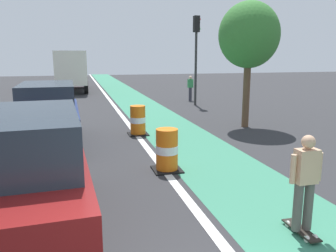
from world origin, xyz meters
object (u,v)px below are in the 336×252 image
at_px(traffic_light_corner, 196,45).
at_px(pedestrian_crossing, 190,87).
at_px(parked_suv_second, 49,115).
at_px(street_tree_sidewalk, 249,36).
at_px(delivery_truck_down_block, 72,68).
at_px(skateboarder_on_lane, 305,182).
at_px(traffic_barrel_mid, 138,121).
at_px(traffic_barrel_front, 167,150).
at_px(parked_suv_nearest, 28,173).

bearing_deg(traffic_light_corner, pedestrian_crossing, 80.23).
xyz_separation_m(parked_suv_second, street_tree_sidewalk, (7.59, 1.14, 2.63)).
bearing_deg(parked_suv_second, delivery_truck_down_block, 87.88).
height_order(skateboarder_on_lane, traffic_barrel_mid, skateboarder_on_lane).
bearing_deg(traffic_barrel_mid, traffic_barrel_front, -89.91).
height_order(skateboarder_on_lane, parked_suv_nearest, parked_suv_nearest).
distance_m(skateboarder_on_lane, parked_suv_nearest, 4.49).
xyz_separation_m(delivery_truck_down_block, pedestrian_crossing, (7.38, -8.28, -0.98)).
bearing_deg(delivery_truck_down_block, street_tree_sidewalk, -67.46).
distance_m(parked_suv_nearest, traffic_barrel_mid, 7.32).
xyz_separation_m(parked_suv_nearest, traffic_barrel_front, (2.99, 2.46, -0.50)).
height_order(traffic_barrel_mid, delivery_truck_down_block, delivery_truck_down_block).
bearing_deg(parked_suv_nearest, skateboarder_on_lane, -15.84).
bearing_deg(parked_suv_nearest, parked_suv_second, 90.72).
distance_m(skateboarder_on_lane, traffic_light_corner, 15.25).
height_order(traffic_barrel_front, delivery_truck_down_block, delivery_truck_down_block).
bearing_deg(street_tree_sidewalk, pedestrian_crossing, 87.01).
relative_size(skateboarder_on_lane, traffic_light_corner, 0.33).
bearing_deg(skateboarder_on_lane, traffic_light_corner, 77.29).
bearing_deg(street_tree_sidewalk, traffic_light_corner, 89.06).
xyz_separation_m(traffic_barrel_mid, street_tree_sidewalk, (4.54, 0.28, 3.14)).
height_order(delivery_truck_down_block, street_tree_sidewalk, street_tree_sidewalk).
bearing_deg(delivery_truck_down_block, parked_suv_nearest, -91.42).
height_order(parked_suv_nearest, traffic_barrel_front, parked_suv_nearest).
relative_size(parked_suv_nearest, parked_suv_second, 1.01).
relative_size(traffic_barrel_front, traffic_light_corner, 0.21).
distance_m(traffic_barrel_front, street_tree_sidewalk, 7.11).
bearing_deg(traffic_barrel_front, skateboarder_on_lane, -70.10).
bearing_deg(parked_suv_nearest, pedestrian_crossing, 62.62).
relative_size(traffic_barrel_mid, delivery_truck_down_block, 0.14).
xyz_separation_m(traffic_barrel_mid, traffic_light_corner, (4.65, 6.76, 2.97)).
relative_size(parked_suv_nearest, delivery_truck_down_block, 0.61).
relative_size(traffic_barrel_front, traffic_barrel_mid, 1.00).
bearing_deg(parked_suv_nearest, delivery_truck_down_block, 88.58).
height_order(skateboarder_on_lane, parked_suv_second, parked_suv_second).
distance_m(traffic_barrel_mid, traffic_light_corner, 8.73).
bearing_deg(pedestrian_crossing, parked_suv_nearest, -117.38).
distance_m(traffic_barrel_mid, delivery_truck_down_block, 17.21).
bearing_deg(skateboarder_on_lane, pedestrian_crossing, 77.63).
distance_m(skateboarder_on_lane, pedestrian_crossing, 17.00).
relative_size(delivery_truck_down_block, traffic_light_corner, 1.50).
distance_m(traffic_barrel_mid, pedestrian_crossing, 10.04).
relative_size(traffic_barrel_mid, pedestrian_crossing, 0.68).
bearing_deg(pedestrian_crossing, delivery_truck_down_block, 131.68).
bearing_deg(skateboarder_on_lane, traffic_barrel_mid, 99.63).
xyz_separation_m(traffic_barrel_mid, pedestrian_crossing, (4.98, 8.71, 0.33)).
bearing_deg(skateboarder_on_lane, parked_suv_nearest, 164.16).
distance_m(parked_suv_nearest, delivery_truck_down_block, 23.68).
xyz_separation_m(traffic_light_corner, street_tree_sidewalk, (-0.11, -6.48, 0.17)).
distance_m(traffic_barrel_front, delivery_truck_down_block, 21.38).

